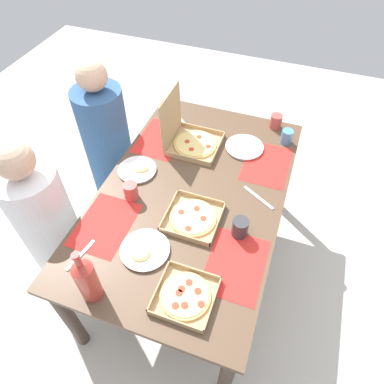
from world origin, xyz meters
The scene contains 22 objects.
ground_plane centered at (0.00, 0.00, 0.00)m, with size 6.00×6.00×0.00m, color beige.
dining_table centered at (0.00, 0.00, 0.63)m, with size 1.58×0.98×0.73m.
placemat_near_left centered at (-0.36, -0.34, 0.73)m, with size 0.36×0.26×0.00m, color red.
placemat_near_right centered at (0.36, -0.34, 0.73)m, with size 0.36×0.26×0.00m, color red.
placemat_far_left centered at (-0.36, 0.34, 0.73)m, with size 0.36×0.26×0.00m, color red.
placemat_far_right centered at (0.36, 0.34, 0.73)m, with size 0.36×0.26×0.00m, color red.
pizza_box_edge_far centered at (-0.17, -0.07, 0.74)m, with size 0.27×0.27×0.04m.
pizza_box_corner_right centered at (-0.58, -0.18, 0.74)m, with size 0.25×0.25×0.04m.
pizza_box_center centered at (0.37, 0.15, 0.78)m, with size 0.30×0.31×0.34m.
plate_near_left centered at (-0.43, 0.09, 0.74)m, with size 0.24×0.24×0.03m.
plate_near_right centered at (0.45, -0.18, 0.74)m, with size 0.23×0.23×0.02m.
plate_middle centered at (0.05, 0.35, 0.74)m, with size 0.22×0.22×0.03m.
soda_bottle centered at (-0.70, 0.21, 0.86)m, with size 0.09×0.09×0.32m.
cup_clear_right centered at (-0.15, 0.29, 0.78)m, with size 0.08×0.08×0.10m, color #BF4742.
cup_spare centered at (0.59, -0.41, 0.77)m, with size 0.07×0.07×0.09m, color teal.
cup_dark centered at (0.72, -0.32, 0.78)m, with size 0.08×0.08×0.09m, color #BF4742.
cup_red centered at (-0.18, -0.31, 0.78)m, with size 0.08×0.08×0.10m, color #333338.
knife_by_near_right centered at (0.08, -0.35, 0.73)m, with size 0.21×0.02×0.01m, color #B7B7BC.
knife_by_near_left centered at (0.63, 0.33, 0.73)m, with size 0.21×0.02×0.01m, color #B7B7BC.
fork_by_far_left centered at (-0.55, 0.36, 0.73)m, with size 0.19×0.02×0.01m, color #B7B7BC.
diner_left_seat centered at (-0.36, 0.75, 0.51)m, with size 0.32×0.32×1.14m.
diner_right_seat centered at (0.36, 0.75, 0.53)m, with size 0.32×0.32×1.18m.
Camera 1 is at (-1.18, -0.42, 2.16)m, focal length 32.44 mm.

